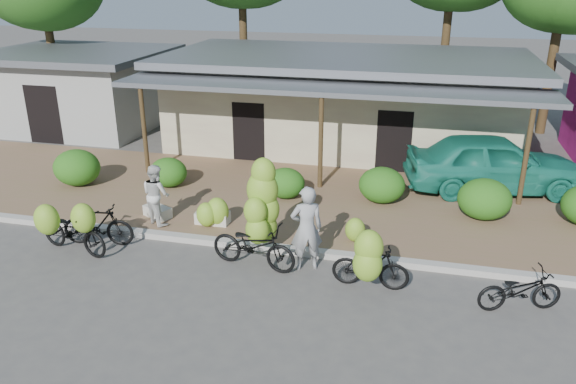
# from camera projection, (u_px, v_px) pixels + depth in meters

# --- Properties ---
(ground) EXTENTS (100.00, 100.00, 0.00)m
(ground) POSITION_uv_depth(u_px,v_px,m) (264.00, 298.00, 11.31)
(ground) COLOR #4F4C49
(ground) RESTS_ON ground
(sidewalk) EXTENTS (60.00, 6.00, 0.12)m
(sidewalk) POSITION_uv_depth(u_px,v_px,m) (312.00, 202.00, 15.80)
(sidewalk) COLOR brown
(sidewalk) RESTS_ON ground
(curb) EXTENTS (60.00, 0.25, 0.15)m
(curb) POSITION_uv_depth(u_px,v_px,m) (287.00, 250.00, 13.09)
(curb) COLOR #A8A399
(curb) RESTS_ON ground
(shop_main) EXTENTS (13.00, 8.50, 3.35)m
(shop_main) POSITION_uv_depth(u_px,v_px,m) (345.00, 100.00, 20.54)
(shop_main) COLOR beige
(shop_main) RESTS_ON ground
(shop_grey) EXTENTS (7.00, 6.00, 3.15)m
(shop_grey) POSITION_uv_depth(u_px,v_px,m) (80.00, 88.00, 23.06)
(shop_grey) COLOR #969792
(shop_grey) RESTS_ON ground
(hedge_0) EXTENTS (1.39, 1.25, 1.09)m
(hedge_0) POSITION_uv_depth(u_px,v_px,m) (77.00, 168.00, 16.73)
(hedge_0) COLOR #1D6216
(hedge_0) RESTS_ON sidewalk
(hedge_1) EXTENTS (1.12, 1.01, 0.87)m
(hedge_1) POSITION_uv_depth(u_px,v_px,m) (168.00, 172.00, 16.66)
(hedge_1) COLOR #1D6216
(hedge_1) RESTS_ON sidewalk
(hedge_2) EXTENTS (1.11, 1.00, 0.86)m
(hedge_2) POSITION_uv_depth(u_px,v_px,m) (285.00, 183.00, 15.83)
(hedge_2) COLOR #1D6216
(hedge_2) RESTS_ON sidewalk
(hedge_3) EXTENTS (1.28, 1.15, 1.00)m
(hedge_3) POSITION_uv_depth(u_px,v_px,m) (382.00, 185.00, 15.50)
(hedge_3) COLOR #1D6216
(hedge_3) RESTS_ON sidewalk
(hedge_4) EXTENTS (1.37, 1.23, 1.07)m
(hedge_4) POSITION_uv_depth(u_px,v_px,m) (484.00, 199.00, 14.45)
(hedge_4) COLOR #1D6216
(hedge_4) RESTS_ON sidewalk
(bike_far_left) EXTENTS (2.06, 1.43, 1.44)m
(bike_far_left) POSITION_uv_depth(u_px,v_px,m) (70.00, 230.00, 12.90)
(bike_far_left) COLOR black
(bike_far_left) RESTS_ON ground
(bike_left) EXTENTS (1.78, 1.24, 1.34)m
(bike_left) POSITION_uv_depth(u_px,v_px,m) (95.00, 224.00, 13.18)
(bike_left) COLOR black
(bike_left) RESTS_ON ground
(bike_center) EXTENTS (2.09, 1.37, 2.38)m
(bike_center) POSITION_uv_depth(u_px,v_px,m) (258.00, 226.00, 12.37)
(bike_center) COLOR black
(bike_center) RESTS_ON ground
(bike_right) EXTENTS (1.60, 1.14, 1.58)m
(bike_right) POSITION_uv_depth(u_px,v_px,m) (370.00, 263.00, 11.24)
(bike_right) COLOR black
(bike_right) RESTS_ON ground
(bike_far_right) EXTENTS (1.75, 1.06, 0.87)m
(bike_far_right) POSITION_uv_depth(u_px,v_px,m) (520.00, 290.00, 10.77)
(bike_far_right) COLOR black
(bike_far_right) RESTS_ON ground
(loose_banana_a) EXTENTS (0.51, 0.43, 0.64)m
(loose_banana_a) POSITION_uv_depth(u_px,v_px,m) (206.00, 215.00, 14.07)
(loose_banana_a) COLOR #8AC631
(loose_banana_a) RESTS_ON sidewalk
(loose_banana_b) EXTENTS (0.58, 0.49, 0.73)m
(loose_banana_b) POSITION_uv_depth(u_px,v_px,m) (217.00, 211.00, 14.15)
(loose_banana_b) COLOR #8AC631
(loose_banana_b) RESTS_ON sidewalk
(loose_banana_c) EXTENTS (0.48, 0.41, 0.60)m
(loose_banana_c) POSITION_uv_depth(u_px,v_px,m) (355.00, 230.00, 13.30)
(loose_banana_c) COLOR #8AC631
(loose_banana_c) RESTS_ON sidewalk
(sack_near) EXTENTS (0.86, 0.41, 0.30)m
(sack_near) POSITION_uv_depth(u_px,v_px,m) (213.00, 218.00, 14.31)
(sack_near) COLOR beige
(sack_near) RESTS_ON sidewalk
(sack_far) EXTENTS (0.84, 0.67, 0.28)m
(sack_far) POSITION_uv_depth(u_px,v_px,m) (158.00, 212.00, 14.69)
(sack_far) COLOR beige
(sack_far) RESTS_ON sidewalk
(vendor) EXTENTS (0.83, 0.69, 1.93)m
(vendor) POSITION_uv_depth(u_px,v_px,m) (306.00, 228.00, 12.09)
(vendor) COLOR #979797
(vendor) RESTS_ON ground
(bystander) EXTENTS (0.96, 0.91, 1.56)m
(bystander) POSITION_uv_depth(u_px,v_px,m) (156.00, 194.00, 14.10)
(bystander) COLOR silver
(bystander) RESTS_ON sidewalk
(teal_van) EXTENTS (5.27, 2.97, 1.69)m
(teal_van) POSITION_uv_depth(u_px,v_px,m) (493.00, 163.00, 16.19)
(teal_van) COLOR #1B7D67
(teal_van) RESTS_ON sidewalk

